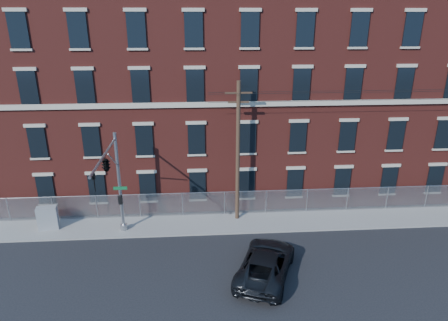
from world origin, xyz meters
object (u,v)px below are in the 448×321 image
object	(u,v)px
traffic_signal_mast	(110,171)
utility_cabinet	(48,218)
utility_pole_near	(238,151)
pickup_truck	(266,263)

from	to	relation	value
traffic_signal_mast	utility_cabinet	bearing A→B (deg)	151.66
utility_pole_near	traffic_signal_mast	bearing A→B (deg)	-156.86
traffic_signal_mast	pickup_truck	size ratio (longest dim) A/B	1.21
pickup_truck	traffic_signal_mast	bearing A→B (deg)	1.84
utility_pole_near	pickup_truck	bearing A→B (deg)	-81.79
utility_cabinet	traffic_signal_mast	bearing A→B (deg)	-38.59
traffic_signal_mast	utility_pole_near	xyz separation A→B (m)	(8.00, 3.42, -0.05)
utility_pole_near	utility_cabinet	size ratio (longest dim) A/B	6.08
traffic_signal_mast	pickup_truck	distance (m)	10.58
pickup_truck	utility_cabinet	xyz separation A→B (m)	(-14.18, 6.08, 0.14)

